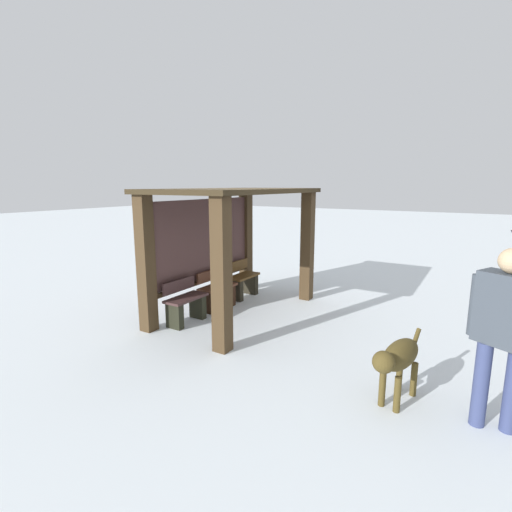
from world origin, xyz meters
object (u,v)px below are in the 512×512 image
bus_shelter (227,227)px  bench_left_inside (186,305)px  bench_center_inside (217,293)px  bench_right_inside (243,282)px  person_walking (504,325)px  dog (398,358)px

bus_shelter → bench_left_inside: (-0.88, 0.25, -1.25)m
bench_center_inside → bench_right_inside: 0.88m
bench_center_inside → bench_right_inside: (0.88, -0.00, 0.02)m
bench_right_inside → person_walking: (-2.35, -4.43, 0.72)m
person_walking → dog: 1.04m
bench_left_inside → person_walking: size_ratio=0.44×
bench_left_inside → dog: size_ratio=0.77×
person_walking → bench_left_inside: bearing=82.2°
bench_center_inside → bus_shelter: bearing=-90.0°
bus_shelter → bench_left_inside: bearing=164.0°
bench_left_inside → person_walking: 4.53m
bench_center_inside → person_walking: person_walking is taller
bench_right_inside → dog: 4.28m
bench_right_inside → dog: bench_right_inside is taller
bench_right_inside → bus_shelter: bearing=-164.0°
bus_shelter → dog: 3.77m
bus_shelter → bench_center_inside: 1.28m
bus_shelter → person_walking: (-1.48, -4.18, -0.52)m
bench_center_inside → person_walking: bearing=-108.5°
bus_shelter → bench_left_inside: bus_shelter is taller
bench_center_inside → person_walking: (-1.48, -4.43, 0.74)m
bench_right_inside → dog: bearing=-124.1°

